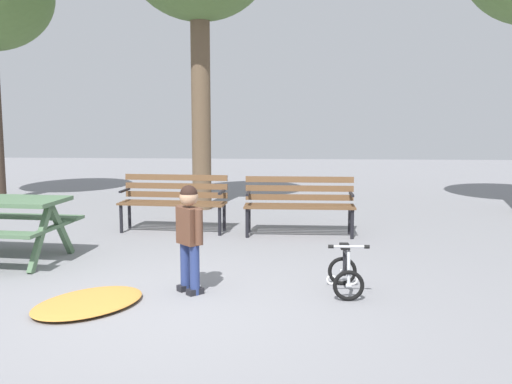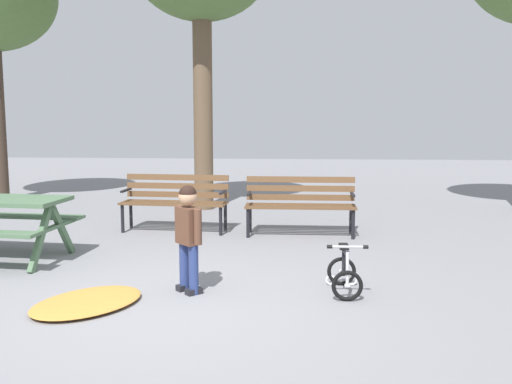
% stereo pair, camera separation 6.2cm
% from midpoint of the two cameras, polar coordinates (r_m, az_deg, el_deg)
% --- Properties ---
extents(ground, '(36.00, 36.00, 0.00)m').
position_cam_midpoint_polar(ground, '(5.60, -9.50, -10.89)').
color(ground, gray).
extents(park_bench_far_left, '(1.63, 0.56, 0.85)m').
position_cam_midpoint_polar(park_bench_far_left, '(8.93, -8.20, -0.56)').
color(park_bench_far_left, brown).
rests_on(park_bench_far_left, ground).
extents(park_bench_left, '(1.60, 0.46, 0.85)m').
position_cam_midpoint_polar(park_bench_left, '(8.57, 4.05, -0.84)').
color(park_bench_left, brown).
rests_on(park_bench_left, ground).
extents(child_standing, '(0.30, 0.32, 1.08)m').
position_cam_midpoint_polar(child_standing, '(5.80, -6.84, -3.69)').
color(child_standing, navy).
rests_on(child_standing, ground).
extents(kids_bicycle, '(0.39, 0.57, 0.54)m').
position_cam_midpoint_polar(kids_bicycle, '(5.92, 8.42, -7.83)').
color(kids_bicycle, black).
rests_on(kids_bicycle, ground).
extents(leaf_pile, '(1.26, 1.37, 0.07)m').
position_cam_midpoint_polar(leaf_pile, '(5.73, -16.35, -10.30)').
color(leaf_pile, '#C68438').
rests_on(leaf_pile, ground).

